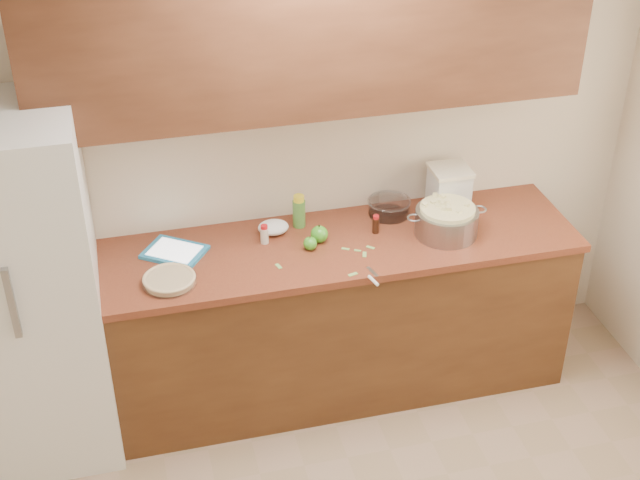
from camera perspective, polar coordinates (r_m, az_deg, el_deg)
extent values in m
plane|color=silver|center=(2.47, 8.62, 14.71)|extent=(3.60, 3.60, 0.00)
plane|color=beige|center=(4.56, -1.00, 5.88)|extent=(3.60, 0.00, 3.60)
cube|color=brown|center=(4.75, -0.01, -5.17)|extent=(2.60, 0.65, 0.88)
cube|color=brown|center=(4.48, -0.01, -0.51)|extent=(2.64, 0.68, 0.04)
cube|color=#5B301C|center=(4.15, -0.54, 12.91)|extent=(2.60, 0.34, 0.70)
cube|color=white|center=(4.39, -18.48, -3.21)|extent=(0.70, 0.70, 1.80)
cylinder|color=silver|center=(4.24, -9.62, -2.58)|extent=(0.26, 0.26, 0.04)
cylinder|color=beige|center=(4.24, -9.62, -2.56)|extent=(0.23, 0.23, 0.03)
torus|color=beige|center=(4.23, -9.63, -2.41)|extent=(0.25, 0.25, 0.02)
cylinder|color=gray|center=(4.57, 8.09, 1.14)|extent=(0.32, 0.32, 0.14)
torus|color=gray|center=(4.48, 6.06, 1.42)|extent=(0.07, 0.07, 0.01)
torus|color=gray|center=(4.60, 10.17, 1.95)|extent=(0.07, 0.07, 0.01)
cylinder|color=#F8E8A7|center=(4.56, 8.11, 1.32)|extent=(0.28, 0.28, 0.15)
cube|color=silver|center=(4.76, 8.23, 3.12)|extent=(0.19, 0.19, 0.23)
cube|color=beige|center=(4.70, 8.35, 4.45)|extent=(0.20, 0.20, 0.02)
cube|color=teal|center=(4.45, -9.29, -0.76)|extent=(0.36, 0.34, 0.02)
cube|color=white|center=(4.45, -9.30, -0.65)|extent=(0.29, 0.27, 0.00)
cube|color=gray|center=(4.28, 3.37, -2.03)|extent=(0.04, 0.09, 0.00)
cylinder|color=white|center=(4.20, 3.43, -2.61)|extent=(0.04, 0.08, 0.02)
cylinder|color=#4C8C38|center=(4.59, -1.35, 1.71)|extent=(0.07, 0.07, 0.15)
cylinder|color=yellow|center=(4.54, -1.37, 2.67)|extent=(0.06, 0.06, 0.03)
cylinder|color=beige|center=(4.47, -3.58, 0.28)|extent=(0.04, 0.04, 0.08)
cylinder|color=red|center=(4.44, -3.60, 0.84)|extent=(0.04, 0.04, 0.02)
cylinder|color=black|center=(4.55, 3.59, 0.94)|extent=(0.04, 0.04, 0.08)
cylinder|color=red|center=(4.53, 3.61, 1.47)|extent=(0.03, 0.03, 0.02)
cylinder|color=silver|center=(4.72, 4.44, 2.09)|extent=(0.22, 0.22, 0.08)
torus|color=silver|center=(4.70, 4.46, 2.50)|extent=(0.23, 0.23, 0.01)
ellipsoid|color=white|center=(4.55, -3.01, 0.81)|extent=(0.18, 0.16, 0.07)
sphere|color=green|center=(4.41, -0.63, -0.22)|extent=(0.07, 0.07, 0.07)
cylinder|color=#3F2D19|center=(4.39, -0.64, 0.23)|extent=(0.01, 0.01, 0.01)
sphere|color=green|center=(4.47, -0.04, 0.38)|extent=(0.09, 0.09, 0.09)
cylinder|color=#3F2D19|center=(4.44, -0.04, 0.92)|extent=(0.01, 0.01, 0.01)
cube|color=#89C35E|center=(4.44, 1.64, -0.57)|extent=(0.04, 0.03, 0.00)
cube|color=#89C35E|center=(4.31, -2.67, -1.69)|extent=(0.03, 0.05, 0.00)
cube|color=#89C35E|center=(4.45, 3.25, -0.48)|extent=(0.04, 0.04, 0.00)
cube|color=#89C35E|center=(4.42, 2.42, -0.67)|extent=(0.04, 0.03, 0.00)
cube|color=#89C35E|center=(4.40, 2.87, -0.93)|extent=(0.03, 0.05, 0.00)
cube|color=#89C35E|center=(4.25, 2.12, -2.21)|extent=(0.05, 0.03, 0.00)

